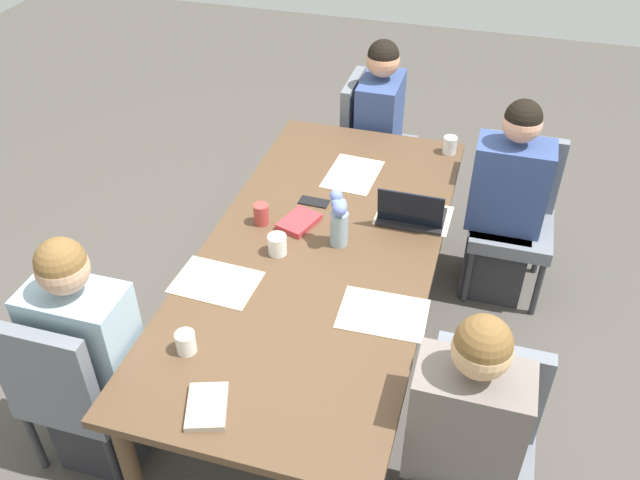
# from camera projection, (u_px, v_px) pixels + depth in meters

# --- Properties ---
(ground_plane) EXTENTS (10.00, 10.00, 0.00)m
(ground_plane) POSITION_uv_depth(u_px,v_px,m) (320.00, 356.00, 3.55)
(ground_plane) COLOR #4C4742
(dining_table) EXTENTS (2.32, 1.06, 0.73)m
(dining_table) POSITION_uv_depth(u_px,v_px,m) (320.00, 259.00, 3.14)
(dining_table) COLOR brown
(dining_table) RESTS_ON ground_plane
(chair_far_left_near) EXTENTS (0.44, 0.44, 0.90)m
(chair_far_left_near) POSITION_uv_depth(u_px,v_px,m) (478.00, 443.00, 2.54)
(chair_far_left_near) COLOR slate
(chair_far_left_near) RESTS_ON ground_plane
(person_far_left_near) EXTENTS (0.36, 0.40, 1.19)m
(person_far_left_near) POSITION_uv_depth(u_px,v_px,m) (460.00, 451.00, 2.48)
(person_far_left_near) COLOR #2D2D33
(person_far_left_near) RESTS_ON ground_plane
(chair_far_left_mid) EXTENTS (0.44, 0.44, 0.90)m
(chair_far_left_mid) POSITION_uv_depth(u_px,v_px,m) (515.00, 210.00, 3.75)
(chair_far_left_mid) COLOR slate
(chair_far_left_mid) RESTS_ON ground_plane
(person_far_left_mid) EXTENTS (0.36, 0.40, 1.19)m
(person_far_left_mid) POSITION_uv_depth(u_px,v_px,m) (504.00, 212.00, 3.69)
(person_far_left_mid) COLOR #2D2D33
(person_far_left_mid) RESTS_ON ground_plane
(chair_near_left_far) EXTENTS (0.44, 0.44, 0.90)m
(chair_near_left_far) POSITION_uv_depth(u_px,v_px,m) (72.00, 382.00, 2.77)
(chair_near_left_far) COLOR slate
(chair_near_left_far) RESTS_ON ground_plane
(person_near_left_far) EXTENTS (0.36, 0.40, 1.19)m
(person_near_left_far) POSITION_uv_depth(u_px,v_px,m) (93.00, 368.00, 2.80)
(person_near_left_far) COLOR #2D2D33
(person_near_left_far) RESTS_ON ground_plane
(chair_head_left_right_near) EXTENTS (0.44, 0.44, 0.90)m
(chair_head_left_right_near) POSITION_uv_depth(u_px,v_px,m) (369.00, 139.00, 4.38)
(chair_head_left_right_near) COLOR slate
(chair_head_left_right_near) RESTS_ON ground_plane
(person_head_left_right_near) EXTENTS (0.40, 0.36, 1.19)m
(person_head_left_right_near) POSITION_uv_depth(u_px,v_px,m) (378.00, 141.00, 4.30)
(person_head_left_right_near) COLOR #2D2D33
(person_head_left_right_near) RESTS_ON ground_plane
(flower_vase) EXTENTS (0.11, 0.09, 0.28)m
(flower_vase) POSITION_uv_depth(u_px,v_px,m) (339.00, 218.00, 3.04)
(flower_vase) COLOR #8EA8B7
(flower_vase) RESTS_ON dining_table
(placemat_far_left_near) EXTENTS (0.27, 0.37, 0.00)m
(placemat_far_left_near) POSITION_uv_depth(u_px,v_px,m) (383.00, 314.00, 2.76)
(placemat_far_left_near) COLOR beige
(placemat_far_left_near) RESTS_ON dining_table
(placemat_far_left_mid) EXTENTS (0.27, 0.37, 0.00)m
(placemat_far_left_mid) POSITION_uv_depth(u_px,v_px,m) (414.00, 215.00, 3.31)
(placemat_far_left_mid) COLOR beige
(placemat_far_left_mid) RESTS_ON dining_table
(placemat_near_left_far) EXTENTS (0.28, 0.37, 0.00)m
(placemat_near_left_far) POSITION_uv_depth(u_px,v_px,m) (216.00, 282.00, 2.91)
(placemat_near_left_far) COLOR beige
(placemat_near_left_far) RESTS_ON dining_table
(placemat_head_left_right_near) EXTENTS (0.37, 0.28, 0.00)m
(placemat_head_left_right_near) POSITION_uv_depth(u_px,v_px,m) (353.00, 174.00, 3.61)
(placemat_head_left_right_near) COLOR beige
(placemat_head_left_right_near) RESTS_ON dining_table
(laptop_far_left_mid) EXTENTS (0.22, 0.32, 0.21)m
(laptop_far_left_mid) POSITION_uv_depth(u_px,v_px,m) (411.00, 214.00, 3.24)
(laptop_far_left_mid) COLOR black
(laptop_far_left_mid) RESTS_ON dining_table
(coffee_mug_near_left) EXTENTS (0.08, 0.08, 0.10)m
(coffee_mug_near_left) POSITION_uv_depth(u_px,v_px,m) (450.00, 145.00, 3.76)
(coffee_mug_near_left) COLOR white
(coffee_mug_near_left) RESTS_ON dining_table
(coffee_mug_near_right) EXTENTS (0.09, 0.09, 0.10)m
(coffee_mug_near_right) POSITION_uv_depth(u_px,v_px,m) (277.00, 245.00, 3.05)
(coffee_mug_near_right) COLOR white
(coffee_mug_near_right) RESTS_ON dining_table
(coffee_mug_centre_left) EXTENTS (0.08, 0.08, 0.09)m
(coffee_mug_centre_left) POSITION_uv_depth(u_px,v_px,m) (186.00, 342.00, 2.57)
(coffee_mug_centre_left) COLOR white
(coffee_mug_centre_left) RESTS_ON dining_table
(coffee_mug_centre_right) EXTENTS (0.07, 0.07, 0.11)m
(coffee_mug_centre_right) POSITION_uv_depth(u_px,v_px,m) (261.00, 214.00, 3.23)
(coffee_mug_centre_right) COLOR #AD3D38
(coffee_mug_centre_right) RESTS_ON dining_table
(book_red_cover) EXTENTS (0.23, 0.20, 0.03)m
(book_red_cover) POSITION_uv_depth(u_px,v_px,m) (207.00, 406.00, 2.37)
(book_red_cover) COLOR #B2A38E
(book_red_cover) RESTS_ON dining_table
(book_blue_cover) EXTENTS (0.23, 0.19, 0.03)m
(book_blue_cover) POSITION_uv_depth(u_px,v_px,m) (299.00, 222.00, 3.24)
(book_blue_cover) COLOR #B73338
(book_blue_cover) RESTS_ON dining_table
(phone_black) EXTENTS (0.08, 0.15, 0.01)m
(phone_black) POSITION_uv_depth(u_px,v_px,m) (314.00, 202.00, 3.39)
(phone_black) COLOR black
(phone_black) RESTS_ON dining_table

